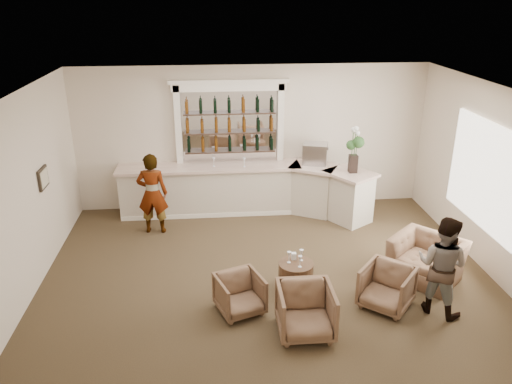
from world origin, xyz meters
The scene contains 19 objects.
ground centered at (0.00, 0.00, 0.00)m, with size 8.00×8.00×0.00m, color #4E3E27.
room_shell centered at (0.16, 0.71, 2.34)m, with size 8.04×7.02×3.32m.
bar_counter centered at (-0.16, 3.00, 0.57)m, with size 5.72×1.80×1.14m.
back_bar_alcove centered at (-0.50, 3.41, 2.03)m, with size 2.64×0.25×3.00m.
cocktail_table centered at (0.43, -0.26, 0.25)m, with size 0.60×0.60×0.50m, color brown.
sommelier centered at (-2.18, 2.21, 0.87)m, with size 0.63×0.42×1.74m, color gray.
guest centered at (2.57, -1.08, 0.82)m, with size 0.80×0.62×1.64m, color gray.
armchair_left centered at (-0.56, -0.83, 0.32)m, with size 0.68×0.70×0.64m, color brown.
armchair_center centered at (0.38, -1.45, 0.38)m, with size 0.81×0.84×0.76m, color brown.
armchair_right centered at (1.80, -0.90, 0.35)m, with size 0.75×0.77×0.70m, color brown.
armchair_far centered at (2.80, -0.12, 0.37)m, with size 1.15×1.00×0.75m, color brown.
espresso_machine centered at (1.40, 3.04, 1.38)m, with size 0.54×0.45×0.47m, color #B6B6BA.
flower_vase centered at (2.09, 2.39, 1.72)m, with size 0.27×0.27×1.02m.
wine_glass_bar_left centered at (-0.21, 2.97, 1.25)m, with size 0.07×0.07×0.21m, color white, non-canonical shape.
wine_glass_bar_right centered at (-0.89, 3.06, 1.25)m, with size 0.07×0.07×0.21m, color white, non-canonical shape.
wine_glass_tbl_a centered at (0.31, -0.23, 0.60)m, with size 0.07×0.07×0.21m, color white, non-canonical shape.
wine_glass_tbl_b centered at (0.53, -0.18, 0.60)m, with size 0.07×0.07×0.21m, color white, non-canonical shape.
wine_glass_tbl_c centered at (0.47, -0.39, 0.60)m, with size 0.07×0.07×0.21m, color white, non-canonical shape.
napkin_holder centered at (0.41, -0.12, 0.56)m, with size 0.08×0.08×0.12m, color white.
Camera 1 is at (-0.93, -7.54, 4.77)m, focal length 35.00 mm.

